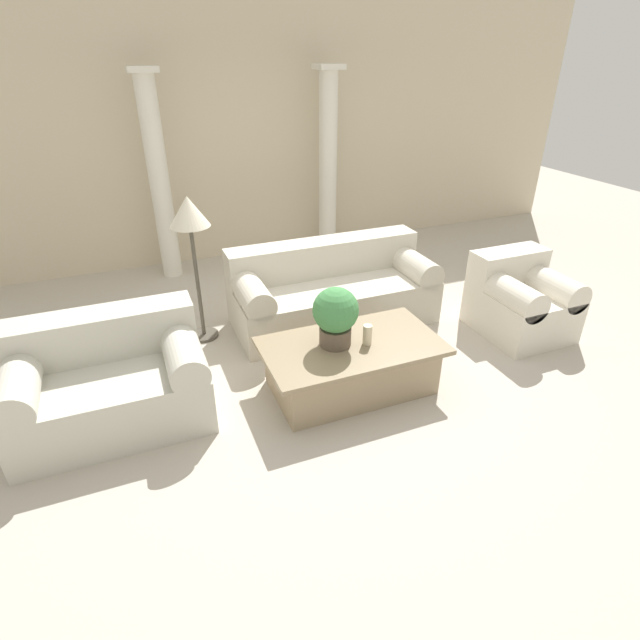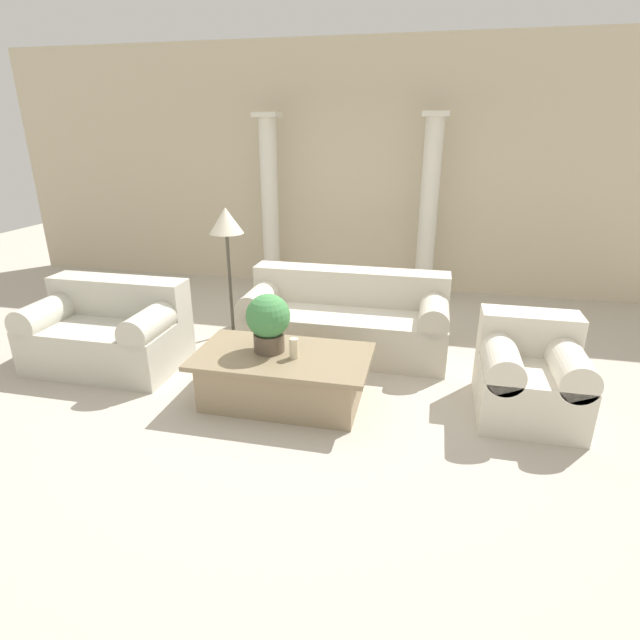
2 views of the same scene
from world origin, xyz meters
TOP-DOWN VIEW (x-y plane):
  - ground_plane at (0.00, 0.00)m, footprint 16.00×16.00m
  - wall_back at (0.00, 2.94)m, footprint 10.00×0.06m
  - sofa_long at (0.34, 0.69)m, footprint 2.00×0.85m
  - loveseat at (-1.80, -0.13)m, footprint 1.36×0.85m
  - coffee_table at (0.01, -0.45)m, footprint 1.42×0.79m
  - potted_plant at (-0.11, -0.41)m, footprint 0.36×0.36m
  - pillar_candle at (0.12, -0.50)m, footprint 0.07×0.07m
  - floor_lamp at (-0.95, 0.84)m, footprint 0.35×0.35m
  - column_left at (-1.03, 2.52)m, footprint 0.32×0.32m
  - column_right at (1.05, 2.52)m, footprint 0.32×0.32m
  - armchair at (1.95, -0.18)m, footprint 0.76×0.84m

SIDE VIEW (x-z plane):
  - ground_plane at x=0.00m, z-range 0.00..0.00m
  - coffee_table at x=0.01m, z-range 0.01..0.43m
  - sofa_long at x=0.34m, z-range -0.06..0.72m
  - loveseat at x=-1.80m, z-range -0.05..0.73m
  - armchair at x=1.95m, z-range -0.03..0.72m
  - pillar_candle at x=0.12m, z-range 0.42..0.59m
  - potted_plant at x=-0.11m, z-range 0.44..0.93m
  - floor_lamp at x=-0.95m, z-range 0.46..1.83m
  - column_left at x=-1.03m, z-range 0.03..2.34m
  - column_right at x=1.05m, z-range 0.03..2.34m
  - wall_back at x=0.00m, z-range 0.00..3.20m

